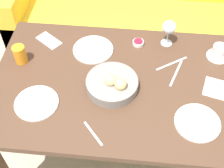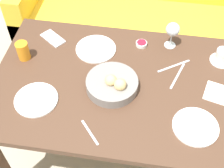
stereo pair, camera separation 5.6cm
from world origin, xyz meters
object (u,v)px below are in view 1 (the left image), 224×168
(napkin, at_px, (217,89))
(jam_bowl_berry, at_px, (138,43))
(coffee_cup, at_px, (219,52))
(spoon_coffee, at_px, (93,133))
(fork_silver, at_px, (176,73))
(plate_near_left, at_px, (37,103))
(cell_phone, at_px, (49,41))
(wine_glass, at_px, (169,28))
(couch, at_px, (128,18))
(juice_glass, at_px, (20,54))
(plate_near_right, at_px, (197,123))
(plate_far_center, at_px, (93,50))
(bread_basket, at_px, (112,84))
(knife_silver, at_px, (172,64))

(napkin, bearing_deg, jam_bowl_berry, 144.69)
(coffee_cup, bearing_deg, spoon_coffee, -138.04)
(coffee_cup, distance_m, fork_silver, 0.27)
(plate_near_left, distance_m, cell_phone, 0.44)
(wine_glass, relative_size, napkin, 1.01)
(couch, height_order, cell_phone, couch)
(juice_glass, height_order, fork_silver, juice_glass)
(plate_near_left, xyz_separation_m, plate_near_right, (0.76, -0.04, 0.00))
(coffee_cup, bearing_deg, fork_silver, -147.58)
(spoon_coffee, bearing_deg, couch, 86.71)
(plate_far_center, bearing_deg, wine_glass, 13.54)
(bread_basket, height_order, wine_glass, wine_glass)
(fork_silver, height_order, napkin, napkin)
(jam_bowl_berry, xyz_separation_m, knife_silver, (0.19, -0.14, -0.01))
(wine_glass, xyz_separation_m, jam_bowl_berry, (-0.16, -0.02, -0.10))
(plate_far_center, bearing_deg, cell_phone, 169.52)
(coffee_cup, bearing_deg, napkin, -97.17)
(knife_silver, xyz_separation_m, spoon_coffee, (-0.36, -0.47, 0.00))
(wine_glass, height_order, spoon_coffee, wine_glass)
(bread_basket, xyz_separation_m, cell_phone, (-0.40, 0.31, -0.03))
(bread_basket, height_order, plate_near_right, bread_basket)
(plate_far_center, height_order, cell_phone, plate_far_center)
(jam_bowl_berry, bearing_deg, cell_phone, -177.06)
(wine_glass, bearing_deg, couch, 108.92)
(bread_basket, bearing_deg, coffee_cup, 26.94)
(plate_far_center, bearing_deg, bread_basket, -62.82)
(bread_basket, xyz_separation_m, fork_silver, (0.32, 0.13, -0.03))
(wine_glass, relative_size, coffee_cup, 1.29)
(bread_basket, distance_m, cell_phone, 0.50)
(couch, bearing_deg, coffee_cup, -57.08)
(plate_far_center, relative_size, knife_silver, 1.32)
(plate_near_left, bearing_deg, coffee_cup, 24.47)
(couch, bearing_deg, cell_phone, -117.65)
(bread_basket, distance_m, plate_far_center, 0.30)
(spoon_coffee, bearing_deg, napkin, 28.57)
(coffee_cup, height_order, fork_silver, coffee_cup)
(spoon_coffee, bearing_deg, plate_near_right, 12.26)
(plate_near_left, distance_m, wine_glass, 0.80)
(couch, height_order, jam_bowl_berry, couch)
(plate_near_right, xyz_separation_m, juice_glass, (-0.91, 0.31, 0.05))
(bread_basket, relative_size, plate_near_right, 1.23)
(knife_silver, bearing_deg, spoon_coffee, -127.45)
(wine_glass, bearing_deg, juice_glass, -164.23)
(plate_near_left, height_order, jam_bowl_berry, jam_bowl_berry)
(plate_far_center, xyz_separation_m, juice_glass, (-0.37, -0.12, 0.05))
(spoon_coffee, bearing_deg, bread_basket, 77.41)
(knife_silver, height_order, cell_phone, cell_phone)
(coffee_cup, height_order, spoon_coffee, coffee_cup)
(plate_near_right, height_order, coffee_cup, coffee_cup)
(plate_far_center, height_order, coffee_cup, coffee_cup)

